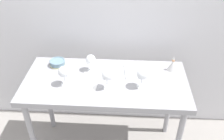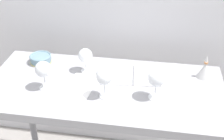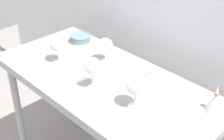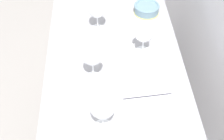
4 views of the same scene
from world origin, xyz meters
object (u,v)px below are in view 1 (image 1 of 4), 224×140
Objects in this scene: wine_glass_near_center at (107,75)px; decanter_funnel at (173,65)px; wine_glass_near_left at (64,72)px; open_notebook at (124,72)px; tasting_bowl at (57,62)px; tasting_sheet_upper at (90,81)px; wine_glass_near_right at (142,74)px; wine_glass_far_left at (91,60)px.

wine_glass_near_center reaches higher than decanter_funnel.
wine_glass_near_left is 0.44× the size of open_notebook.
wine_glass_near_center reaches higher than tasting_bowl.
tasting_bowl is (-0.33, 0.22, 0.03)m from tasting_sheet_upper.
wine_glass_near_center is 1.04× the size of wine_glass_near_left.
wine_glass_near_right is 0.63m from wine_glass_near_left.
open_notebook is at bearing 22.20° from wine_glass_near_left.
wine_glass_far_left is at bearing -10.81° from tasting_bowl.
open_notebook is 0.33m from tasting_sheet_upper.
wine_glass_far_left is 0.19m from tasting_sheet_upper.
wine_glass_near_left is at bearing -157.99° from tasting_sheet_upper.
wine_glass_near_left is at bearing -64.76° from tasting_bowl.
tasting_sheet_upper is at bearing -163.94° from decanter_funnel.
wine_glass_near_right reaches higher than tasting_bowl.
tasting_bowl is at bearing 160.38° from wine_glass_near_right.
wine_glass_near_left is (-0.35, 0.03, -0.01)m from wine_glass_near_center.
wine_glass_near_left reaches higher than tasting_sheet_upper.
wine_glass_far_left is 0.64× the size of tasting_sheet_upper.
wine_glass_near_right is at bearing -19.62° from tasting_bowl.
open_notebook is at bearing -7.08° from tasting_bowl.
wine_glass_far_left is 0.86× the size of wine_glass_near_center.
decanter_funnel is at bearing 2.92° from open_notebook.
wine_glass_far_left is 0.34m from tasting_bowl.
open_notebook is 2.79× the size of tasting_bowl.
wine_glass_near_left is (-0.19, -0.22, 0.01)m from wine_glass_far_left.
wine_glass_near_right is 1.05× the size of wine_glass_near_left.
wine_glass_near_right is 0.27m from open_notebook.
tasting_bowl is (-0.48, 0.31, -0.10)m from wine_glass_near_center.
tasting_bowl is at bearing 152.36° from tasting_sheet_upper.
wine_glass_far_left is 0.90× the size of wine_glass_near_left.
wine_glass_near_left reaches higher than tasting_bowl.
tasting_sheet_upper is at bearing 15.50° from wine_glass_near_left.
tasting_bowl is (-0.62, 0.08, 0.02)m from open_notebook.
wine_glass_near_right is 1.29× the size of tasting_bowl.
wine_glass_far_left is at bearing 171.62° from open_notebook.
wine_glass_far_left is 0.73m from decanter_funnel.
wine_glass_near_left is 0.32m from tasting_bowl.
open_notebook is 1.61× the size of tasting_sheet_upper.
wine_glass_far_left is at bearing 123.70° from wine_glass_near_center.
decanter_funnel is at bearing 22.57° from tasting_sheet_upper.
tasting_bowl is at bearing 147.71° from wine_glass_near_center.
tasting_sheet_upper is (-0.16, 0.08, -0.13)m from wine_glass_near_center.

